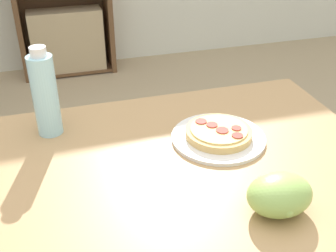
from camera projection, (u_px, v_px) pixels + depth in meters
name	position (u px, v px, depth m)	size (l,w,h in m)	color
dining_table	(159.00, 213.00, 1.03)	(1.16, 0.82, 0.74)	tan
pizza_on_plate	(219.00, 135.00, 1.11)	(0.25, 0.25, 0.04)	white
grape_bunch	(280.00, 195.00, 0.86)	(0.14, 0.11, 0.09)	#93BC5B
drink_bottle	(45.00, 94.00, 1.09)	(0.07, 0.07, 0.24)	#A3DBEA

